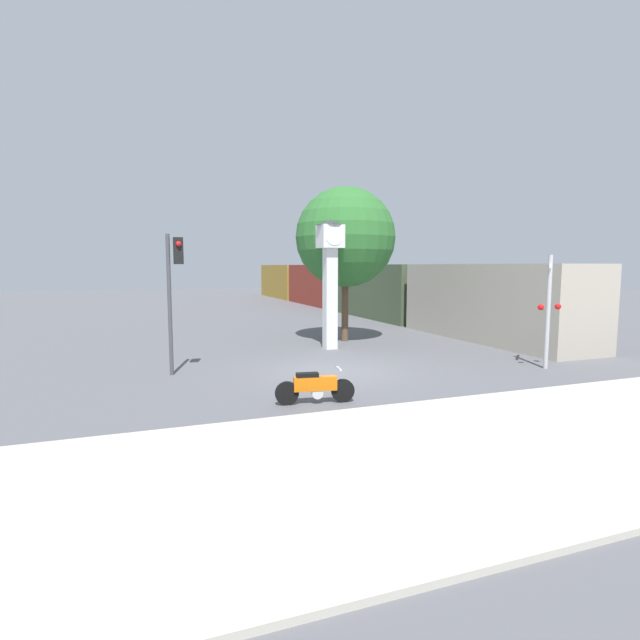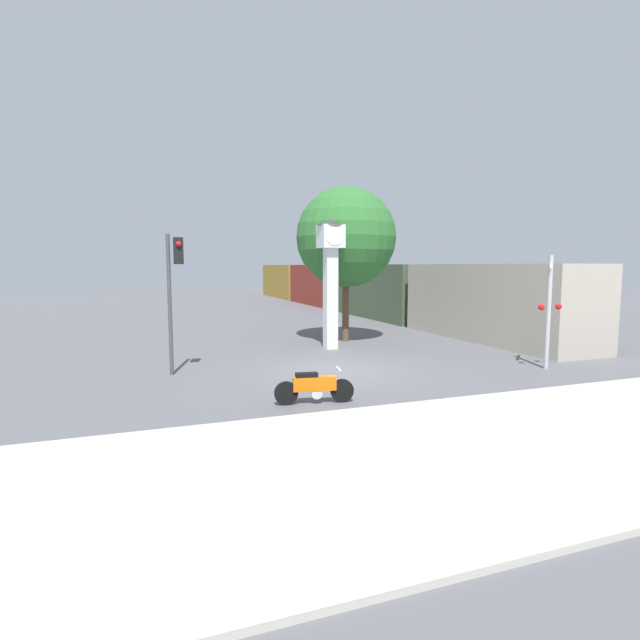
% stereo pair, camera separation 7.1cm
% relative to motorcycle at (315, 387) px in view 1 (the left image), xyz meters
% --- Properties ---
extents(ground_plane, '(120.00, 120.00, 0.00)m').
position_rel_motorcycle_xyz_m(ground_plane, '(1.83, 3.26, -0.41)').
color(ground_plane, '#56565B').
extents(sidewalk_strip, '(36.00, 6.00, 0.10)m').
position_rel_motorcycle_xyz_m(sidewalk_strip, '(1.83, -4.00, -0.36)').
color(sidewalk_strip, '#BCB7A8').
rests_on(sidewalk_strip, ground_plane).
extents(motorcycle, '(1.94, 0.52, 0.86)m').
position_rel_motorcycle_xyz_m(motorcycle, '(0.00, 0.00, 0.00)').
color(motorcycle, black).
rests_on(motorcycle, ground_plane).
extents(clock_tower, '(1.08, 1.08, 5.12)m').
position_rel_motorcycle_xyz_m(clock_tower, '(3.30, 7.37, 2.94)').
color(clock_tower, white).
rests_on(clock_tower, ground_plane).
extents(freight_train, '(2.80, 42.81, 3.40)m').
position_rel_motorcycle_xyz_m(freight_train, '(11.04, 23.38, 1.29)').
color(freight_train, '#ADA393').
rests_on(freight_train, ground_plane).
extents(traffic_light, '(0.50, 0.35, 4.27)m').
position_rel_motorcycle_xyz_m(traffic_light, '(-2.88, 4.54, 2.52)').
color(traffic_light, '#47474C').
rests_on(traffic_light, ground_plane).
extents(railroad_crossing_signal, '(0.90, 0.82, 3.67)m').
position_rel_motorcycle_xyz_m(railroad_crossing_signal, '(8.44, 1.28, 1.59)').
color(railroad_crossing_signal, '#B7B7BC').
rests_on(railroad_crossing_signal, ground_plane).
extents(street_tree, '(4.33, 4.33, 6.72)m').
position_rel_motorcycle_xyz_m(street_tree, '(4.68, 9.06, 4.13)').
color(street_tree, brown).
rests_on(street_tree, ground_plane).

